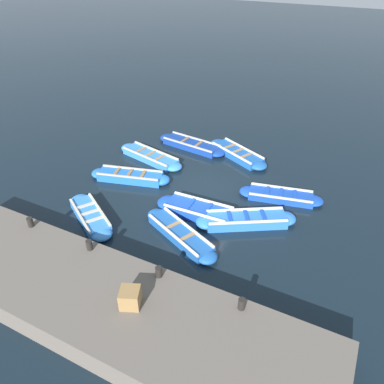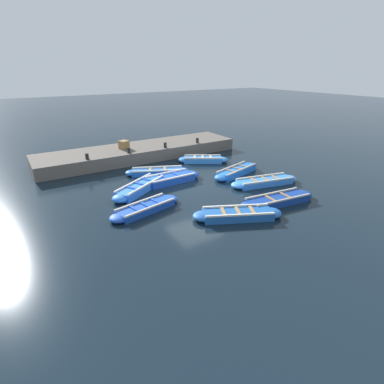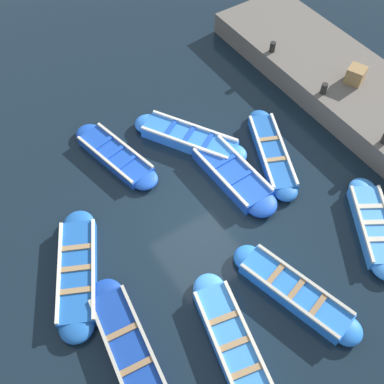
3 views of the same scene
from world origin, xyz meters
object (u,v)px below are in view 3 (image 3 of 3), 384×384
boat_near_quay (234,346)px  bollard_mid_south (324,88)px  bollard_south (273,47)px  wooden_crate (356,75)px  boat_outer_right (78,271)px  boat_stern_in (189,139)px  boat_outer_left (115,155)px  boat_mid_row (130,351)px  boat_inner_gap (374,226)px  boat_bow_out (232,174)px  boat_alongside (272,152)px  boat_tucked (295,292)px

boat_near_quay → bollard_mid_south: (7.10, 4.80, 0.80)m
bollard_south → wooden_crate: wooden_crate is taller
wooden_crate → boat_near_quay: bearing=-150.8°
boat_outer_right → boat_stern_in: (4.90, 2.24, 0.02)m
boat_outer_right → boat_outer_left: bearing=48.1°
boat_near_quay → wooden_crate: bearing=29.2°
bollard_mid_south → wooden_crate: 1.24m
boat_outer_left → boat_outer_right: bearing=-131.9°
boat_outer_left → boat_mid_row: bearing=-114.6°
boat_outer_right → boat_stern_in: boat_stern_in is taller
boat_outer_right → boat_mid_row: (0.15, -2.50, -0.01)m
boat_near_quay → bollard_south: (7.10, 7.38, 0.80)m
boat_mid_row → boat_outer_right: bearing=93.3°
boat_mid_row → boat_inner_gap: size_ratio=1.25×
boat_near_quay → bollard_mid_south: 8.61m
boat_near_quay → boat_mid_row: size_ratio=0.99×
boat_bow_out → boat_inner_gap: 4.21m
boat_outer_left → boat_stern_in: (2.25, -0.71, 0.05)m
bollard_south → wooden_crate: (1.23, -2.72, 0.09)m
boat_near_quay → boat_outer_left: bearing=86.3°
boat_alongside → boat_stern_in: boat_stern_in is taller
boat_outer_left → boat_mid_row: 5.99m
boat_stern_in → boat_tucked: bearing=-96.4°
boat_outer_right → wooden_crate: wooden_crate is taller
bollard_mid_south → bollard_south: 2.58m
bollard_south → boat_stern_in: bearing=-162.3°
boat_tucked → boat_outer_left: bearing=104.0°
boat_outer_right → boat_inner_gap: bearing=-23.7°
bollard_south → boat_mid_row: bearing=-146.2°
boat_outer_right → boat_near_quay: size_ratio=0.95×
boat_alongside → bollard_south: (2.59, 3.28, 0.80)m
boat_outer_right → boat_inner_gap: 8.03m
boat_outer_right → boat_inner_gap: (7.35, -3.23, 0.00)m
boat_alongside → bollard_mid_south: bollard_mid_south is taller
boat_mid_row → wooden_crate: 10.98m
boat_alongside → wooden_crate: bearing=8.2°
boat_mid_row → boat_inner_gap: boat_inner_gap is taller
boat_mid_row → boat_alongside: 7.17m
boat_outer_right → boat_near_quay: boat_outer_right is taller
boat_mid_row → bollard_south: bollard_south is taller
boat_outer_right → boat_bow_out: bearing=4.1°
boat_mid_row → boat_alongside: size_ratio=1.09×
boat_bow_out → wooden_crate: size_ratio=6.77×
boat_bow_out → boat_near_quay: boat_bow_out is taller
boat_tucked → bollard_mid_south: bearing=42.2°
boat_inner_gap → boat_mid_row: bearing=174.2°
boat_mid_row → bollard_mid_south: 9.87m
boat_stern_in → bollard_mid_south: size_ratio=10.59×
boat_bow_out → boat_alongside: boat_bow_out is taller
boat_tucked → boat_alongside: bearing=57.6°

